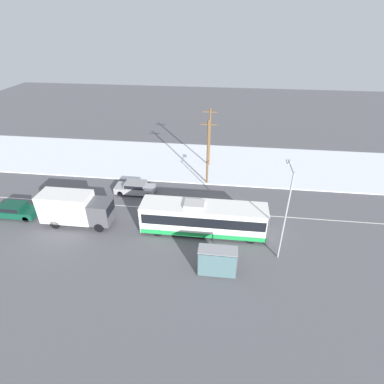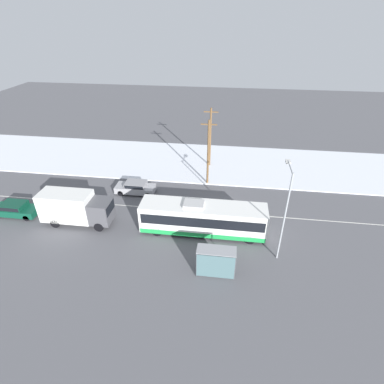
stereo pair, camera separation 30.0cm
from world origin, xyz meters
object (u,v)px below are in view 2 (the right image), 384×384
at_px(city_bus, 203,218).
at_px(box_truck, 75,207).
at_px(parked_car_near_truck, 15,209).
at_px(streetlamp, 285,205).
at_px(pedestrian_at_stop, 220,254).
at_px(sedan_car, 136,187).
at_px(bus_shelter, 216,259).
at_px(utility_pole_roadside, 208,152).
at_px(utility_pole_snowlot, 210,137).

xyz_separation_m(city_bus, box_truck, (-12.25, -0.21, 0.25)).
distance_m(parked_car_near_truck, streetlamp, 25.94).
height_order(pedestrian_at_stop, streetlamp, streetlamp).
relative_size(sedan_car, streetlamp, 0.55).
bearing_deg(streetlamp, sedan_car, 151.21).
height_order(box_truck, parked_car_near_truck, box_truck).
xyz_separation_m(city_bus, bus_shelter, (1.53, -5.35, 0.15)).
xyz_separation_m(city_bus, parked_car_near_truck, (-18.95, 0.15, -0.75)).
height_order(parked_car_near_truck, utility_pole_roadside, utility_pole_roadside).
height_order(parked_car_near_truck, bus_shelter, bus_shelter).
bearing_deg(bus_shelter, utility_pole_roadside, 97.53).
bearing_deg(streetlamp, bus_shelter, -147.71).
bearing_deg(bus_shelter, sedan_car, 130.90).
height_order(sedan_car, parked_car_near_truck, sedan_car).
height_order(pedestrian_at_stop, utility_pole_roadside, utility_pole_roadside).
height_order(box_truck, streetlamp, streetlamp).
bearing_deg(utility_pole_snowlot, sedan_car, -133.17).
bearing_deg(parked_car_near_truck, sedan_car, 28.34).
bearing_deg(sedan_car, box_truck, 56.84).
bearing_deg(pedestrian_at_stop, bus_shelter, -99.92).
distance_m(utility_pole_roadside, utility_pole_snowlot, 4.89).
relative_size(pedestrian_at_stop, utility_pole_snowlot, 0.20).
bearing_deg(box_truck, city_bus, 0.98).
height_order(sedan_car, utility_pole_roadside, utility_pole_roadside).
height_order(city_bus, bus_shelter, city_bus).
distance_m(box_truck, pedestrian_at_stop, 14.53).
xyz_separation_m(bus_shelter, utility_pole_snowlot, (-2.08, 19.47, 2.39)).
bearing_deg(pedestrian_at_stop, city_bus, 114.63).
xyz_separation_m(box_truck, sedan_car, (4.01, 6.14, -1.00)).
distance_m(bus_shelter, utility_pole_roadside, 14.90).
height_order(utility_pole_roadside, utility_pole_snowlot, utility_pole_roadside).
xyz_separation_m(city_bus, utility_pole_roadside, (-0.39, 9.23, 2.56)).
xyz_separation_m(pedestrian_at_stop, utility_pole_snowlot, (-2.34, 18.02, 3.09)).
bearing_deg(box_truck, pedestrian_at_stop, -14.73).
relative_size(city_bus, pedestrian_at_stop, 7.21).
xyz_separation_m(sedan_car, utility_pole_roadside, (7.84, 3.30, 3.31)).
xyz_separation_m(pedestrian_at_stop, streetlamp, (4.75, 1.71, 4.05)).
bearing_deg(utility_pole_snowlot, box_truck, -129.22).
bearing_deg(parked_car_near_truck, utility_pole_roadside, 26.07).
height_order(city_bus, pedestrian_at_stop, city_bus).
bearing_deg(utility_pole_roadside, bus_shelter, -82.47).
bearing_deg(bus_shelter, utility_pole_snowlot, 96.11).
relative_size(pedestrian_at_stop, streetlamp, 0.20).
xyz_separation_m(box_truck, pedestrian_at_stop, (14.03, -3.69, -0.81)).
bearing_deg(pedestrian_at_stop, sedan_car, 135.57).
relative_size(parked_car_near_truck, streetlamp, 0.55).
height_order(city_bus, box_truck, box_truck).
xyz_separation_m(utility_pole_roadside, utility_pole_snowlot, (-0.16, 4.89, -0.02)).
height_order(city_bus, utility_pole_snowlot, utility_pole_snowlot).
xyz_separation_m(city_bus, sedan_car, (-8.24, 5.93, -0.75)).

